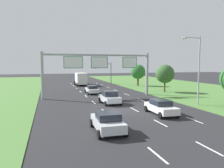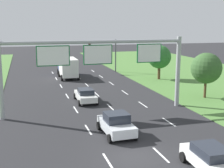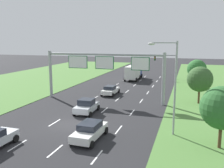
% 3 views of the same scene
% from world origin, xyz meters
% --- Properties ---
extents(ground_plane, '(200.00, 200.00, 0.00)m').
position_xyz_m(ground_plane, '(0.00, 0.00, 0.00)').
color(ground_plane, '#262628').
extents(lane_dashes_inner_left, '(0.14, 56.40, 0.01)m').
position_xyz_m(lane_dashes_inner_left, '(-1.75, 9.00, 0.00)').
color(lane_dashes_inner_left, white).
rests_on(lane_dashes_inner_left, ground_plane).
extents(lane_dashes_inner_right, '(0.14, 56.40, 0.01)m').
position_xyz_m(lane_dashes_inner_right, '(1.75, 9.00, 0.00)').
color(lane_dashes_inner_right, white).
rests_on(lane_dashes_inner_right, ground_plane).
extents(lane_dashes_slip, '(0.14, 56.40, 0.01)m').
position_xyz_m(lane_dashes_slip, '(5.25, 9.00, 0.00)').
color(lane_dashes_slip, white).
rests_on(lane_dashes_slip, ground_plane).
extents(car_near_red, '(2.17, 4.51, 1.51)m').
position_xyz_m(car_near_red, '(3.46, -3.00, 0.78)').
color(car_near_red, white).
rests_on(car_near_red, ground_plane).
extents(car_lead_silver, '(2.28, 4.09, 1.70)m').
position_xyz_m(car_lead_silver, '(0.08, 4.34, 0.83)').
color(car_lead_silver, silver).
rests_on(car_lead_silver, ground_plane).
extents(car_mid_lane, '(2.11, 4.35, 1.45)m').
position_xyz_m(car_mid_lane, '(-0.23, 14.75, 0.74)').
color(car_mid_lane, white).
rests_on(car_mid_lane, ground_plane).
extents(box_truck, '(2.75, 7.45, 3.04)m').
position_xyz_m(box_truck, '(0.09, 30.65, 1.66)').
color(box_truck, navy).
rests_on(box_truck, ground_plane).
extents(sign_gantry, '(17.24, 0.44, 7.00)m').
position_xyz_m(sign_gantry, '(0.08, 10.68, 4.92)').
color(sign_gantry, '#9EA0A5').
rests_on(sign_gantry, ground_plane).
extents(traffic_light_mast, '(4.76, 0.49, 5.60)m').
position_xyz_m(traffic_light_mast, '(6.80, 33.63, 3.87)').
color(traffic_light_mast, '#47494F').
rests_on(traffic_light_mast, ground_plane).
extents(street_lamp, '(2.61, 0.32, 8.50)m').
position_xyz_m(street_lamp, '(10.01, 0.15, 5.08)').
color(street_lamp, '#9EA0A5').
rests_on(street_lamp, ground_plane).
extents(roadside_tree_near, '(3.43, 3.43, 5.09)m').
position_xyz_m(roadside_tree_near, '(14.10, -1.71, 3.36)').
color(roadside_tree_near, '#513823').
rests_on(roadside_tree_near, ground_plane).
extents(roadside_tree_mid, '(3.41, 3.41, 5.10)m').
position_xyz_m(roadside_tree_mid, '(12.99, 12.80, 3.38)').
color(roadside_tree_mid, '#513823').
rests_on(roadside_tree_mid, ground_plane).
extents(roadside_tree_far, '(3.44, 3.44, 5.11)m').
position_xyz_m(roadside_tree_far, '(12.91, 25.02, 3.37)').
color(roadside_tree_far, '#513823').
rests_on(roadside_tree_far, ground_plane).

